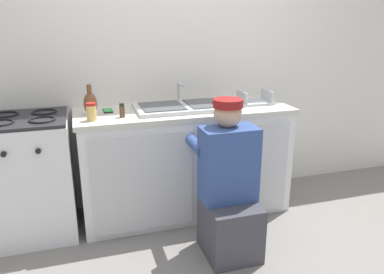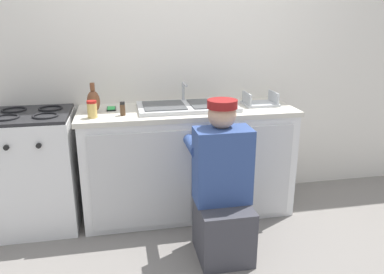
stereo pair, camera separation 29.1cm
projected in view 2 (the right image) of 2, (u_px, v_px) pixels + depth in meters
name	position (u px, v px, depth m)	size (l,w,h in m)	color
ground_plane	(194.00, 226.00, 3.04)	(12.00, 12.00, 0.00)	gray
back_wall	(180.00, 61.00, 3.27)	(6.00, 0.10, 2.50)	silver
counter_cabinet	(188.00, 163.00, 3.18)	(1.71, 0.62, 0.87)	white
countertop	(187.00, 111.00, 3.05)	(1.75, 0.62, 0.04)	beige
sink_double_basin	(187.00, 106.00, 3.04)	(0.80, 0.44, 0.19)	silver
stove_range	(37.00, 170.00, 2.96)	(0.60, 0.62, 0.94)	white
plumber_person	(222.00, 194.00, 2.57)	(0.42, 0.61, 1.10)	#3F3F47
spice_bottle_pepper	(123.00, 109.00, 2.81)	(0.04, 0.04, 0.10)	#513823
cell_phone	(111.00, 109.00, 3.01)	(0.07, 0.14, 0.01)	black
dish_rack_tray	(260.00, 102.00, 3.16)	(0.28, 0.22, 0.11)	#B2B7BC
condiment_jar	(92.00, 109.00, 2.74)	(0.07, 0.07, 0.13)	#DBB760
vase_decorative	(93.00, 101.00, 2.90)	(0.10, 0.10, 0.23)	brown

